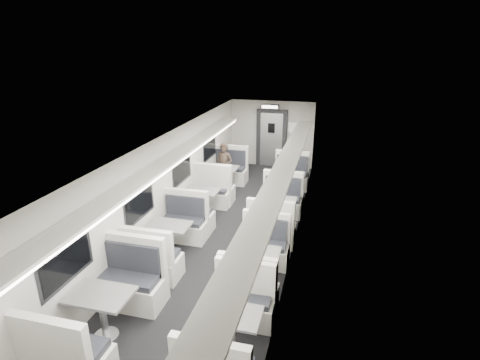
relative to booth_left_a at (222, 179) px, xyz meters
The scene contains 19 objects.
room 3.32m from the booth_left_a, 71.93° to the right, with size 3.24×12.24×2.64m.
booth_left_a is the anchor object (origin of this frame).
booth_left_b 1.83m from the booth_left_a, 90.00° to the right, with size 1.07×2.16×1.16m.
booth_left_c 3.82m from the booth_left_a, 90.00° to the right, with size 1.06×2.14×1.14m.
booth_left_d 6.26m from the booth_left_a, 90.00° to the right, with size 1.14×2.31×1.23m.
booth_right_a 2.00m from the booth_left_a, ahead, with size 1.07×2.17×1.16m.
booth_right_b 2.79m from the booth_left_a, 44.20° to the right, with size 1.06×2.15×1.15m.
booth_right_c 4.77m from the booth_left_a, 65.21° to the right, with size 1.00×2.03×1.08m.
booth_right_d 6.41m from the booth_left_a, 71.81° to the right, with size 1.01×2.05×1.09m.
passenger 0.37m from the booth_left_a, 53.48° to the left, with size 0.56×0.37×1.53m, color black.
window_a 1.12m from the booth_left_a, 145.56° to the left, with size 0.02×1.18×0.84m, color black.
window_b 2.15m from the booth_left_a, 104.66° to the right, with size 0.02×1.18×0.84m, color black.
window_c 4.20m from the booth_left_a, 96.84° to the right, with size 0.02×1.18×0.84m, color black.
window_d 6.36m from the booth_left_a, 94.45° to the right, with size 0.02×1.18×0.84m, color black.
luggage_rack_left 3.70m from the booth_left_a, 94.15° to the right, with size 0.46×10.40×0.09m.
luggage_rack_right 4.32m from the booth_left_a, 56.30° to the right, with size 0.46×10.40×0.09m.
vestibule_door 3.10m from the booth_left_a, 70.77° to the left, with size 1.10×0.13×2.10m.
exit_sign 3.19m from the booth_left_a, 67.20° to the left, with size 0.62×0.12×0.16m.
wall_notice 3.52m from the booth_left_a, 58.49° to the left, with size 0.32×0.02×0.40m, color white.
Camera 1 is at (2.19, -7.18, 4.34)m, focal length 28.00 mm.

